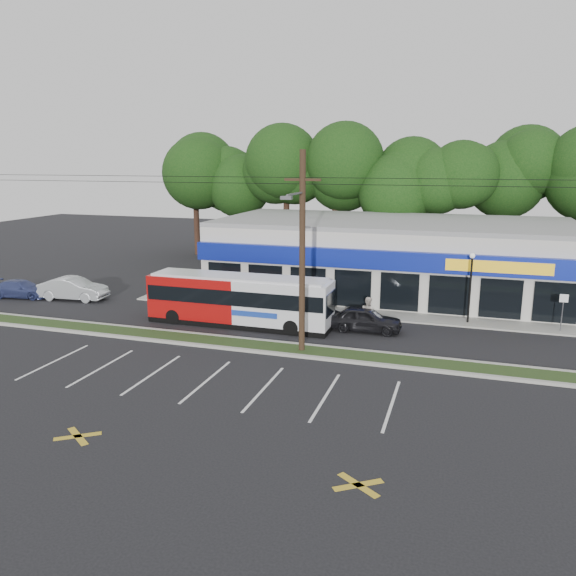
% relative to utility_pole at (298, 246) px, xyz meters
% --- Properties ---
extents(ground, '(120.00, 120.00, 0.00)m').
position_rel_utility_pole_xyz_m(ground, '(-2.83, -0.93, -5.41)').
color(ground, black).
rests_on(ground, ground).
extents(grass_strip, '(40.00, 1.60, 0.12)m').
position_rel_utility_pole_xyz_m(grass_strip, '(-2.83, 0.07, -5.35)').
color(grass_strip, '#1D3315').
rests_on(grass_strip, ground).
extents(curb_south, '(40.00, 0.25, 0.14)m').
position_rel_utility_pole_xyz_m(curb_south, '(-2.83, -0.78, -5.34)').
color(curb_south, '#9E9E93').
rests_on(curb_south, ground).
extents(curb_north, '(40.00, 0.25, 0.14)m').
position_rel_utility_pole_xyz_m(curb_north, '(-2.83, 0.92, -5.34)').
color(curb_north, '#9E9E93').
rests_on(curb_north, ground).
extents(sidewalk, '(32.00, 2.20, 0.10)m').
position_rel_utility_pole_xyz_m(sidewalk, '(2.17, 8.07, -5.36)').
color(sidewalk, '#9E9E93').
rests_on(sidewalk, ground).
extents(strip_mall, '(25.00, 12.55, 5.30)m').
position_rel_utility_pole_xyz_m(strip_mall, '(2.67, 14.99, -2.76)').
color(strip_mall, beige).
rests_on(strip_mall, ground).
extents(utility_pole, '(50.00, 2.77, 10.00)m').
position_rel_utility_pole_xyz_m(utility_pole, '(0.00, 0.00, 0.00)').
color(utility_pole, black).
rests_on(utility_pole, ground).
extents(lamp_post, '(0.30, 0.30, 4.25)m').
position_rel_utility_pole_xyz_m(lamp_post, '(8.17, 7.87, -2.74)').
color(lamp_post, black).
rests_on(lamp_post, ground).
extents(sign_post, '(0.45, 0.10, 2.23)m').
position_rel_utility_pole_xyz_m(sign_post, '(13.17, 7.65, -3.86)').
color(sign_post, '#59595E').
rests_on(sign_post, ground).
extents(tree_line, '(46.76, 6.76, 11.83)m').
position_rel_utility_pole_xyz_m(tree_line, '(1.17, 25.07, 3.00)').
color(tree_line, black).
rests_on(tree_line, ground).
extents(metrobus, '(11.01, 2.36, 2.96)m').
position_rel_utility_pole_xyz_m(metrobus, '(-4.67, 3.57, -3.85)').
color(metrobus, '#9D0C0C').
rests_on(metrobus, ground).
extents(car_dark, '(4.15, 1.73, 1.40)m').
position_rel_utility_pole_xyz_m(car_dark, '(2.60, 4.59, -4.71)').
color(car_dark, black).
rests_on(car_dark, ground).
extents(car_silver, '(4.87, 2.11, 1.56)m').
position_rel_utility_pole_xyz_m(car_silver, '(-18.05, 5.74, -4.63)').
color(car_silver, '#B4B8BD').
rests_on(car_silver, ground).
extents(car_blue, '(4.48, 2.35, 1.24)m').
position_rel_utility_pole_xyz_m(car_blue, '(-22.03, 5.17, -4.79)').
color(car_blue, navy).
rests_on(car_blue, ground).
extents(pedestrian_a, '(0.82, 0.80, 1.91)m').
position_rel_utility_pole_xyz_m(pedestrian_a, '(-0.83, 5.07, -4.46)').
color(pedestrian_a, white).
rests_on(pedestrian_a, ground).
extents(pedestrian_b, '(1.16, 1.11, 1.89)m').
position_rel_utility_pole_xyz_m(pedestrian_b, '(2.66, 5.07, -4.47)').
color(pedestrian_b, beige).
rests_on(pedestrian_b, ground).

